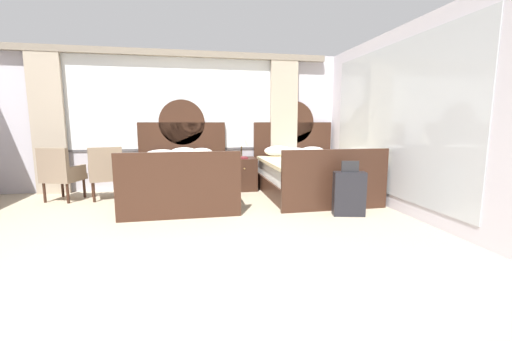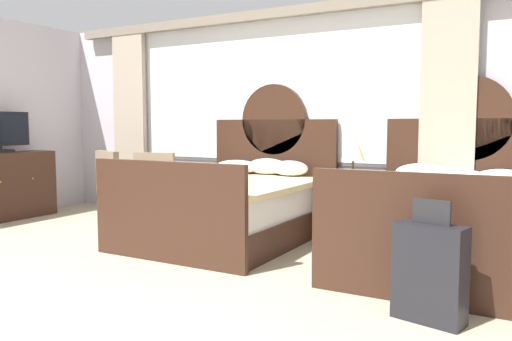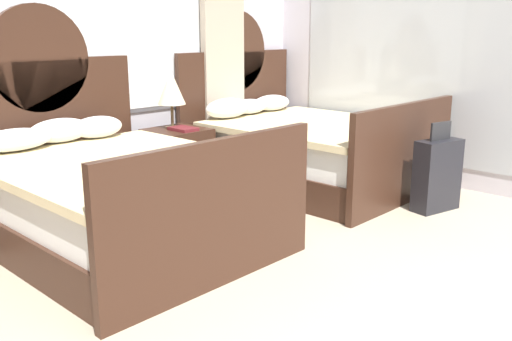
# 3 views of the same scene
# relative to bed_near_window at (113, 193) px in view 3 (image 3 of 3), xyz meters

# --- Properties ---
(wall_back_window) EXTENTS (6.67, 0.22, 2.70)m
(wall_back_window) POSITION_rel_bed_near_window_xyz_m (-0.15, 1.09, 1.07)
(wall_back_window) COLOR silver
(wall_back_window) RESTS_ON ground_plane
(wall_right_mirror) EXTENTS (0.08, 4.90, 2.70)m
(wall_right_mirror) POSITION_rel_bed_near_window_xyz_m (3.21, -1.34, 0.97)
(wall_right_mirror) COLOR silver
(wall_right_mirror) RESTS_ON ground_plane
(bed_near_window) EXTENTS (1.68, 2.19, 1.76)m
(bed_near_window) POSITION_rel_bed_near_window_xyz_m (0.00, 0.00, 0.00)
(bed_near_window) COLOR #382116
(bed_near_window) RESTS_ON ground_plane
(bed_near_mirror) EXTENTS (1.68, 2.19, 1.76)m
(bed_near_mirror) POSITION_rel_bed_near_window_xyz_m (2.28, 0.00, 0.00)
(bed_near_mirror) COLOR #382116
(bed_near_mirror) RESTS_ON ground_plane
(nightstand_between_beds) EXTENTS (0.52, 0.54, 0.63)m
(nightstand_between_beds) POSITION_rel_bed_near_window_xyz_m (1.14, 0.65, -0.06)
(nightstand_between_beds) COLOR #382116
(nightstand_between_beds) RESTS_ON ground_plane
(table_lamp_on_nightstand) EXTENTS (0.27, 0.27, 0.56)m
(table_lamp_on_nightstand) POSITION_rel_bed_near_window_xyz_m (1.14, 0.72, 0.64)
(table_lamp_on_nightstand) COLOR brown
(table_lamp_on_nightstand) RESTS_ON nightstand_between_beds
(book_on_nightstand) EXTENTS (0.18, 0.26, 0.03)m
(book_on_nightstand) POSITION_rel_bed_near_window_xyz_m (1.13, 0.55, 0.27)
(book_on_nightstand) COLOR maroon
(book_on_nightstand) RESTS_ON nightstand_between_beds
(suitcase_on_floor) EXTENTS (0.47, 0.29, 0.79)m
(suitcase_on_floor) POSITION_rel_bed_near_window_xyz_m (2.36, -1.42, -0.06)
(suitcase_on_floor) COLOR black
(suitcase_on_floor) RESTS_ON ground_plane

